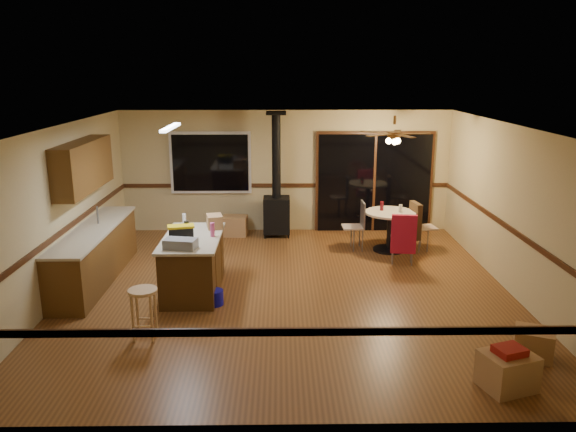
{
  "coord_description": "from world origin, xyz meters",
  "views": [
    {
      "loc": [
        -0.13,
        -8.37,
        3.42
      ],
      "look_at": [
        0.0,
        0.3,
        1.15
      ],
      "focal_mm": 35.0,
      "sensor_mm": 36.0,
      "label": 1
    }
  ],
  "objects_px": {
    "bar_stool": "(144,314)",
    "chair_right": "(416,220)",
    "toolbox_grey": "(180,244)",
    "box_corner_b": "(534,343)",
    "chair_left": "(358,220)",
    "wood_stove": "(277,202)",
    "toolbox_black": "(181,234)",
    "box_under_window": "(235,226)",
    "blue_bucket": "(214,297)",
    "kitchen_island": "(193,264)",
    "box_corner_a": "(507,371)",
    "chair_near": "(404,234)",
    "dining_table": "(390,224)"
  },
  "relations": [
    {
      "from": "bar_stool",
      "to": "chair_right",
      "type": "height_order",
      "value": "chair_right"
    },
    {
      "from": "bar_stool",
      "to": "dining_table",
      "type": "distance_m",
      "value": 5.32
    },
    {
      "from": "chair_near",
      "to": "box_under_window",
      "type": "relative_size",
      "value": 1.35
    },
    {
      "from": "bar_stool",
      "to": "dining_table",
      "type": "xyz_separation_m",
      "value": [
        3.89,
        3.63,
        0.19
      ]
    },
    {
      "from": "bar_stool",
      "to": "chair_right",
      "type": "xyz_separation_m",
      "value": [
        4.41,
        3.65,
        0.25
      ]
    },
    {
      "from": "bar_stool",
      "to": "chair_left",
      "type": "height_order",
      "value": "chair_left"
    },
    {
      "from": "chair_left",
      "to": "dining_table",
      "type": "bearing_deg",
      "value": -9.84
    },
    {
      "from": "bar_stool",
      "to": "chair_near",
      "type": "xyz_separation_m",
      "value": [
        3.96,
        2.75,
        0.25
      ]
    },
    {
      "from": "dining_table",
      "to": "chair_near",
      "type": "relative_size",
      "value": 1.39
    },
    {
      "from": "chair_near",
      "to": "box_corner_b",
      "type": "bearing_deg",
      "value": -74.77
    },
    {
      "from": "wood_stove",
      "to": "blue_bucket",
      "type": "bearing_deg",
      "value": -104.31
    },
    {
      "from": "dining_table",
      "to": "toolbox_black",
      "type": "bearing_deg",
      "value": -148.95
    },
    {
      "from": "blue_bucket",
      "to": "wood_stove",
      "type": "bearing_deg",
      "value": 75.69
    },
    {
      "from": "toolbox_black",
      "to": "chair_right",
      "type": "bearing_deg",
      "value": 28.02
    },
    {
      "from": "blue_bucket",
      "to": "box_corner_a",
      "type": "height_order",
      "value": "box_corner_a"
    },
    {
      "from": "toolbox_grey",
      "to": "bar_stool",
      "type": "distance_m",
      "value": 1.25
    },
    {
      "from": "blue_bucket",
      "to": "kitchen_island",
      "type": "bearing_deg",
      "value": 125.29
    },
    {
      "from": "kitchen_island",
      "to": "chair_right",
      "type": "height_order",
      "value": "chair_right"
    },
    {
      "from": "blue_bucket",
      "to": "box_corner_b",
      "type": "xyz_separation_m",
      "value": [
        4.08,
        -1.64,
        0.07
      ]
    },
    {
      "from": "bar_stool",
      "to": "box_corner_b",
      "type": "bearing_deg",
      "value": -6.68
    },
    {
      "from": "kitchen_island",
      "to": "chair_right",
      "type": "distance_m",
      "value": 4.5
    },
    {
      "from": "box_corner_a",
      "to": "blue_bucket",
      "type": "bearing_deg",
      "value": 146.34
    },
    {
      "from": "kitchen_island",
      "to": "chair_right",
      "type": "relative_size",
      "value": 2.4
    },
    {
      "from": "toolbox_grey",
      "to": "dining_table",
      "type": "bearing_deg",
      "value": 36.08
    },
    {
      "from": "chair_right",
      "to": "box_corner_a",
      "type": "distance_m",
      "value": 4.92
    },
    {
      "from": "chair_left",
      "to": "chair_right",
      "type": "relative_size",
      "value": 0.74
    },
    {
      "from": "chair_near",
      "to": "chair_right",
      "type": "distance_m",
      "value": 1.01
    },
    {
      "from": "chair_left",
      "to": "wood_stove",
      "type": "bearing_deg",
      "value": 149.59
    },
    {
      "from": "kitchen_island",
      "to": "bar_stool",
      "type": "distance_m",
      "value": 1.67
    },
    {
      "from": "box_under_window",
      "to": "box_corner_b",
      "type": "bearing_deg",
      "value": -52.49
    },
    {
      "from": "wood_stove",
      "to": "bar_stool",
      "type": "xyz_separation_m",
      "value": [
        -1.7,
        -4.67,
        -0.39
      ]
    },
    {
      "from": "kitchen_island",
      "to": "toolbox_black",
      "type": "xyz_separation_m",
      "value": [
        -0.13,
        -0.17,
        0.55
      ]
    },
    {
      "from": "bar_stool",
      "to": "chair_near",
      "type": "bearing_deg",
      "value": 34.72
    },
    {
      "from": "box_under_window",
      "to": "box_corner_b",
      "type": "height_order",
      "value": "box_under_window"
    },
    {
      "from": "bar_stool",
      "to": "box_corner_a",
      "type": "bearing_deg",
      "value": -16.3
    },
    {
      "from": "chair_left",
      "to": "toolbox_black",
      "type": "bearing_deg",
      "value": -142.97
    },
    {
      "from": "chair_right",
      "to": "box_corner_a",
      "type": "relative_size",
      "value": 1.29
    },
    {
      "from": "kitchen_island",
      "to": "box_under_window",
      "type": "bearing_deg",
      "value": 82.48
    },
    {
      "from": "chair_left",
      "to": "chair_near",
      "type": "relative_size",
      "value": 0.74
    },
    {
      "from": "toolbox_grey",
      "to": "box_corner_b",
      "type": "xyz_separation_m",
      "value": [
        4.54,
        -1.6,
        -0.79
      ]
    },
    {
      "from": "wood_stove",
      "to": "box_under_window",
      "type": "xyz_separation_m",
      "value": [
        -0.89,
        0.05,
        -0.52
      ]
    },
    {
      "from": "toolbox_black",
      "to": "dining_table",
      "type": "height_order",
      "value": "toolbox_black"
    },
    {
      "from": "box_corner_b",
      "to": "box_corner_a",
      "type": "bearing_deg",
      "value": -131.04
    },
    {
      "from": "wood_stove",
      "to": "toolbox_grey",
      "type": "relative_size",
      "value": 5.44
    },
    {
      "from": "toolbox_grey",
      "to": "box_under_window",
      "type": "distance_m",
      "value": 3.79
    },
    {
      "from": "wood_stove",
      "to": "kitchen_island",
      "type": "bearing_deg",
      "value": -113.09
    },
    {
      "from": "toolbox_grey",
      "to": "toolbox_black",
      "type": "relative_size",
      "value": 1.27
    },
    {
      "from": "blue_bucket",
      "to": "dining_table",
      "type": "distance_m",
      "value": 4.04
    },
    {
      "from": "box_corner_b",
      "to": "kitchen_island",
      "type": "bearing_deg",
      "value": 153.92
    },
    {
      "from": "chair_right",
      "to": "bar_stool",
      "type": "bearing_deg",
      "value": -140.36
    }
  ]
}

